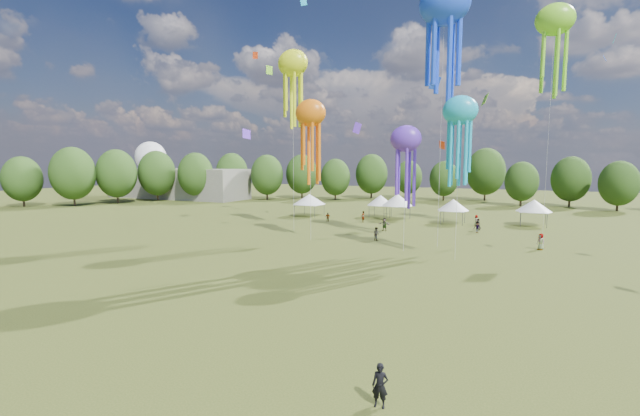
% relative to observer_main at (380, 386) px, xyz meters
% --- Properties ---
extents(ground, '(300.00, 300.00, 0.00)m').
position_rel_observer_main_xyz_m(ground, '(-7.50, 0.64, -0.89)').
color(ground, '#384416').
rests_on(ground, ground).
extents(observer_main, '(0.69, 0.49, 1.79)m').
position_rel_observer_main_xyz_m(observer_main, '(0.00, 0.00, 0.00)').
color(observer_main, black).
rests_on(observer_main, ground).
extents(spectator_near, '(1.04, 0.97, 1.70)m').
position_rel_observer_main_xyz_m(spectator_near, '(-10.97, 34.51, -0.04)').
color(spectator_near, gray).
rests_on(spectator_near, ground).
extents(spectators_far, '(31.58, 16.88, 1.84)m').
position_rel_observer_main_xyz_m(spectators_far, '(-5.63, 45.21, -0.02)').
color(spectators_far, gray).
rests_on(spectators_far, ground).
extents(festival_tents, '(41.91, 9.55, 4.45)m').
position_rel_observer_main_xyz_m(festival_tents, '(-12.34, 54.70, 2.25)').
color(festival_tents, '#47474C').
rests_on(festival_tents, ground).
extents(show_kites, '(36.81, 23.52, 30.03)m').
position_rel_observer_main_xyz_m(show_kites, '(-6.30, 36.53, 19.84)').
color(show_kites, orange).
rests_on(show_kites, ground).
extents(small_kites, '(71.25, 52.31, 42.58)m').
position_rel_observer_main_xyz_m(small_kites, '(-5.78, 42.62, 27.58)').
color(small_kites, orange).
rests_on(small_kites, ground).
extents(treeline, '(201.57, 95.24, 13.43)m').
position_rel_observer_main_xyz_m(treeline, '(-11.36, 63.15, 5.65)').
color(treeline, '#38281C').
rests_on(treeline, ground).
extents(hangar, '(40.00, 12.00, 8.00)m').
position_rel_observer_main_xyz_m(hangar, '(-79.50, 72.64, 3.11)').
color(hangar, gray).
rests_on(hangar, ground).
extents(radome, '(9.00, 9.00, 16.00)m').
position_rel_observer_main_xyz_m(radome, '(-95.50, 78.64, 9.09)').
color(radome, white).
rests_on(radome, ground).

